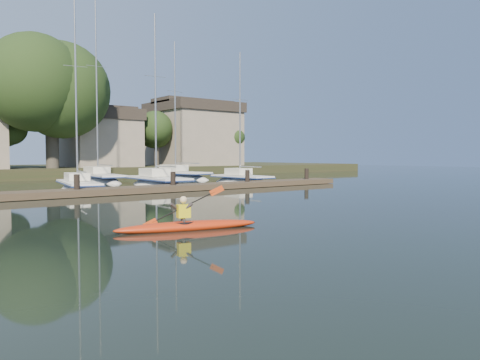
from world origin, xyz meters
TOP-DOWN VIEW (x-y plane):
  - ground at (0.00, 0.00)m, footprint 160.00×160.00m
  - kayak at (-4.43, 0.44)m, footprint 4.43×1.69m
  - dock at (0.00, 14.00)m, footprint 34.00×2.00m
  - sailboat_2 at (-1.34, 18.54)m, footprint 3.34×8.44m
  - sailboat_3 at (4.61, 18.97)m, footprint 2.82×8.71m
  - sailboat_4 at (11.81, 18.18)m, footprint 2.24×6.98m
  - sailboat_6 at (3.56, 27.41)m, footprint 3.12×10.73m
  - sailboat_7 at (11.16, 27.19)m, footprint 3.87×9.21m
  - shore at (1.61, 40.29)m, footprint 90.00×25.25m

SIDE VIEW (x-z plane):
  - sailboat_7 at x=11.16m, z-range -7.42..6.99m
  - sailboat_3 at x=4.61m, z-range -7.12..6.71m
  - sailboat_6 at x=3.56m, z-range -8.61..8.22m
  - sailboat_4 at x=11.81m, z-range -6.09..5.71m
  - sailboat_2 at x=-1.34m, z-range -6.98..6.64m
  - ground at x=0.00m, z-range 0.00..0.00m
  - kayak at x=-4.43m, z-range -0.54..0.88m
  - dock at x=0.00m, z-range -0.70..1.10m
  - shore at x=1.61m, z-range -3.15..9.60m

